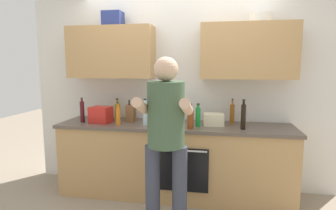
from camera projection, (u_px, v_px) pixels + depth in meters
The scene contains 17 objects.
ground_plane at pixel (174, 194), 3.54m from camera, with size 12.00×12.00×0.00m, color gray.
back_wall_unit at pixel (178, 75), 3.60m from camera, with size 4.00×0.38×2.50m.
counter at pixel (174, 160), 3.47m from camera, with size 2.84×0.67×0.90m.
person_standing at pixel (166, 133), 2.57m from camera, with size 0.49×0.45×1.69m.
bottle_water at pixel (145, 113), 3.35m from camera, with size 0.06×0.06×0.32m.
bottle_soy at pixel (243, 116), 3.13m from camera, with size 0.05×0.05×0.34m.
bottle_juice at pixel (118, 116), 3.35m from camera, with size 0.05×0.05×0.28m.
bottle_wine at pixel (82, 111), 3.53m from camera, with size 0.05×0.05×0.31m.
bottle_oil at pixel (117, 111), 3.73m from camera, with size 0.08×0.08×0.28m.
bottle_vinegar at pixel (191, 119), 3.16m from camera, with size 0.07×0.07×0.29m.
bottle_syrup at pixel (232, 113), 3.48m from camera, with size 0.06×0.06×0.30m.
bottle_soda at pixel (198, 116), 3.27m from camera, with size 0.06×0.06×0.27m.
cup_coffee at pixel (155, 120), 3.42m from camera, with size 0.08×0.08×0.10m, color white.
knife_block at pixel (131, 113), 3.58m from camera, with size 0.10×0.14×0.28m.
potted_herb at pixel (168, 112), 3.48m from camera, with size 0.14×0.14×0.26m.
grocery_bag_rice at pixel (214, 119), 3.35m from camera, with size 0.24×0.19×0.14m, color beige.
grocery_bag_crisps at pixel (101, 115), 3.50m from camera, with size 0.25×0.20×0.20m, color red.
Camera 1 is at (0.52, -3.30, 1.61)m, focal length 30.06 mm.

